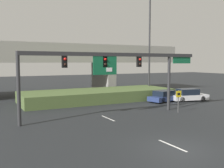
{
  "coord_description": "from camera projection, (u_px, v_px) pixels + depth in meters",
  "views": [
    {
      "loc": [
        -9.85,
        -10.94,
        4.79
      ],
      "look_at": [
        0.0,
        7.92,
        2.99
      ],
      "focal_mm": 42.0,
      "sensor_mm": 36.0,
      "label": 1
    }
  ],
  "objects": [
    {
      "name": "lane_markings",
      "position": [
        89.0,
        110.0,
        25.89
      ],
      "size": [
        0.14,
        27.06,
        0.01
      ],
      "color": "silver",
      "rests_on": "ground"
    },
    {
      "name": "parked_sedan_near_right",
      "position": [
        164.0,
        96.0,
        31.53
      ],
      "size": [
        4.58,
        2.74,
        1.36
      ],
      "rotation": [
        0.0,
        0.0,
        0.23
      ],
      "color": "navy",
      "rests_on": "ground"
    },
    {
      "name": "ground_plane",
      "position": [
        178.0,
        148.0,
        14.61
      ],
      "size": [
        160.0,
        160.0,
        0.0
      ],
      "primitive_type": "plane",
      "color": "black"
    },
    {
      "name": "overpass_bridge",
      "position": [
        51.0,
        59.0,
        38.1
      ],
      "size": [
        39.8,
        7.91,
        7.31
      ],
      "color": "gray",
      "rests_on": "ground"
    },
    {
      "name": "signal_gantry",
      "position": [
        115.0,
        64.0,
        22.89
      ],
      "size": [
        17.14,
        0.44,
        5.59
      ],
      "color": "#2D2D30",
      "rests_on": "ground"
    },
    {
      "name": "highway_light_pole_near",
      "position": [
        149.0,
        44.0,
        37.3
      ],
      "size": [
        0.7,
        0.36,
        14.02
      ],
      "color": "#2D2D30",
      "rests_on": "ground"
    },
    {
      "name": "parked_sedan_mid_right",
      "position": [
        189.0,
        95.0,
        32.12
      ],
      "size": [
        4.83,
        2.65,
        1.5
      ],
      "rotation": [
        0.0,
        0.0,
        -0.2
      ],
      "color": "silver",
      "rests_on": "ground"
    },
    {
      "name": "speed_limit_sign",
      "position": [
        178.0,
        98.0,
        24.61
      ],
      "size": [
        0.6,
        0.11,
        2.13
      ],
      "color": "#4C4C4C",
      "rests_on": "ground"
    },
    {
      "name": "grass_embankment",
      "position": [
        99.0,
        95.0,
        32.38
      ],
      "size": [
        18.73,
        6.46,
        1.32
      ],
      "color": "#4C6033",
      "rests_on": "ground"
    }
  ]
}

